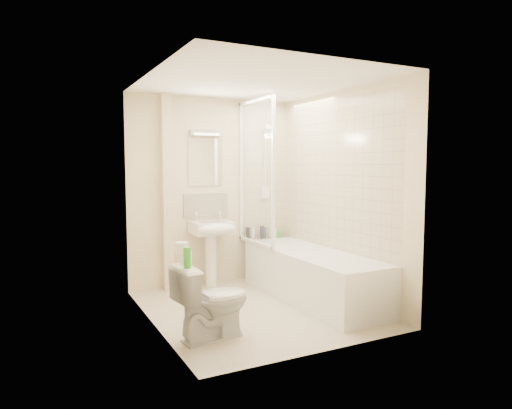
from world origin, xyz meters
name	(u,v)px	position (x,y,z in m)	size (l,w,h in m)	color
floor	(256,309)	(0.00, 0.00, 0.00)	(2.50, 2.50, 0.00)	beige
wall_back	(213,192)	(0.00, 1.25, 1.20)	(2.20, 0.02, 2.40)	beige
wall_left	(152,202)	(-1.10, 0.00, 1.20)	(0.02, 2.50, 2.40)	beige
wall_right	(341,195)	(1.10, 0.00, 1.20)	(0.02, 2.50, 2.40)	beige
ceiling	(256,82)	(0.00, 0.00, 2.40)	(2.20, 2.50, 0.02)	white
tile_back	(264,174)	(0.75, 1.24, 1.42)	(0.70, 0.01, 1.75)	beige
tile_right	(337,175)	(1.09, 0.05, 1.42)	(0.01, 2.10, 1.75)	beige
pipe_boxing	(167,193)	(-0.62, 1.19, 1.20)	(0.12, 0.12, 2.40)	beige
splashback	(206,205)	(-0.10, 1.24, 1.03)	(0.60, 0.01, 0.30)	beige
mirror	(206,162)	(-0.10, 1.24, 1.58)	(0.46, 0.01, 0.60)	white
strip_light	(206,133)	(-0.10, 1.22, 1.95)	(0.42, 0.07, 0.07)	silver
bathtub	(312,274)	(0.75, 0.05, 0.29)	(0.70, 2.10, 0.55)	white
shower_screen	(256,173)	(0.40, 0.80, 1.45)	(0.04, 0.92, 1.80)	white
shower_fixture	(266,165)	(0.75, 1.19, 1.55)	(0.10, 0.16, 0.99)	white
pedestal_sink	(213,235)	(-0.10, 1.01, 0.67)	(0.49, 0.46, 0.95)	white
bottle_black_a	(248,234)	(0.47, 1.16, 0.63)	(0.06, 0.06, 0.16)	black
bottle_white_a	(253,233)	(0.54, 1.16, 0.63)	(0.05, 0.05, 0.15)	silver
bottle_black_b	(262,232)	(0.68, 1.16, 0.64)	(0.05, 0.05, 0.17)	black
bottle_blue	(264,233)	(0.71, 1.16, 0.62)	(0.06, 0.06, 0.15)	navy
bottle_cream	(271,232)	(0.82, 1.16, 0.63)	(0.06, 0.06, 0.15)	beige
bottle_white_b	(275,233)	(0.87, 1.16, 0.61)	(0.05, 0.05, 0.13)	white
bottle_green	(278,234)	(0.92, 1.16, 0.59)	(0.07, 0.07, 0.08)	green
toilet	(212,301)	(-0.72, -0.55, 0.34)	(0.72, 0.47, 0.69)	white
toilet_roll_lower	(186,257)	(-0.93, -0.47, 0.74)	(0.10, 0.10, 0.10)	white
toilet_roll_upper	(182,247)	(-0.97, -0.48, 0.83)	(0.11, 0.11, 0.09)	white
green_bottle	(187,258)	(-0.98, -0.65, 0.77)	(0.06, 0.06, 0.18)	green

